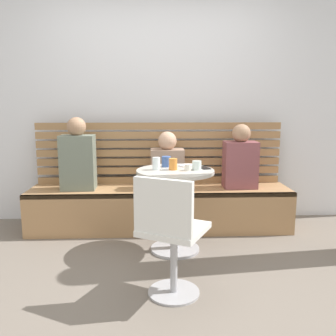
% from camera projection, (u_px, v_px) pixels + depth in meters
% --- Properties ---
extents(ground, '(8.00, 8.00, 0.00)m').
position_uv_depth(ground, '(163.00, 284.00, 2.62)').
color(ground, '#70665B').
extents(back_wall, '(5.20, 0.10, 2.90)m').
position_uv_depth(back_wall, '(159.00, 91.00, 3.98)').
color(back_wall, silver).
rests_on(back_wall, ground).
extents(booth_bench, '(2.70, 0.52, 0.44)m').
position_uv_depth(booth_bench, '(160.00, 208.00, 3.76)').
color(booth_bench, '#A87C51').
rests_on(booth_bench, ground).
extents(booth_backrest, '(2.65, 0.04, 0.67)m').
position_uv_depth(booth_backrest, '(159.00, 153.00, 3.90)').
color(booth_backrest, '#9A7249').
rests_on(booth_backrest, booth_bench).
extents(cafe_table, '(0.68, 0.68, 0.74)m').
position_uv_depth(cafe_table, '(175.00, 194.00, 3.15)').
color(cafe_table, '#ADADB2').
rests_on(cafe_table, ground).
extents(white_chair, '(0.54, 0.54, 0.85)m').
position_uv_depth(white_chair, '(170.00, 233.00, 2.36)').
color(white_chair, '#ADADB2').
rests_on(white_chair, ground).
extents(person_adult, '(0.34, 0.22, 0.74)m').
position_uv_depth(person_adult, '(78.00, 158.00, 3.62)').
color(person_adult, slate).
rests_on(person_adult, booth_bench).
extents(person_child_left, '(0.34, 0.22, 0.59)m').
position_uv_depth(person_child_left, '(167.00, 164.00, 3.68)').
color(person_child_left, '#9E7F6B').
rests_on(person_child_left, booth_bench).
extents(person_child_middle, '(0.34, 0.22, 0.66)m').
position_uv_depth(person_child_middle, '(240.00, 160.00, 3.71)').
color(person_child_middle, brown).
rests_on(person_child_middle, booth_bench).
extents(cup_water_clear, '(0.07, 0.07, 0.11)m').
position_uv_depth(cup_water_clear, '(156.00, 164.00, 3.10)').
color(cup_water_clear, white).
rests_on(cup_water_clear, cafe_table).
extents(cup_tumbler_orange, '(0.07, 0.07, 0.10)m').
position_uv_depth(cup_tumbler_orange, '(173.00, 164.00, 3.10)').
color(cup_tumbler_orange, orange).
rests_on(cup_tumbler_orange, cafe_table).
extents(cup_mug_blue, '(0.08, 0.08, 0.09)m').
position_uv_depth(cup_mug_blue, '(166.00, 162.00, 3.26)').
color(cup_mug_blue, '#3D5B9E').
rests_on(cup_mug_blue, cafe_table).
extents(cup_espresso_small, '(0.06, 0.06, 0.05)m').
position_uv_depth(cup_espresso_small, '(188.00, 167.00, 3.07)').
color(cup_espresso_small, silver).
rests_on(cup_espresso_small, cafe_table).
extents(cup_glass_short, '(0.08, 0.08, 0.08)m').
position_uv_depth(cup_glass_short, '(197.00, 165.00, 3.10)').
color(cup_glass_short, silver).
rests_on(cup_glass_short, cafe_table).
extents(plate_small, '(0.17, 0.17, 0.01)m').
position_uv_depth(plate_small, '(188.00, 165.00, 3.29)').
color(plate_small, white).
rests_on(plate_small, cafe_table).
extents(phone_on_table, '(0.10, 0.15, 0.01)m').
position_uv_depth(phone_on_table, '(204.00, 168.00, 3.19)').
color(phone_on_table, black).
rests_on(phone_on_table, cafe_table).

